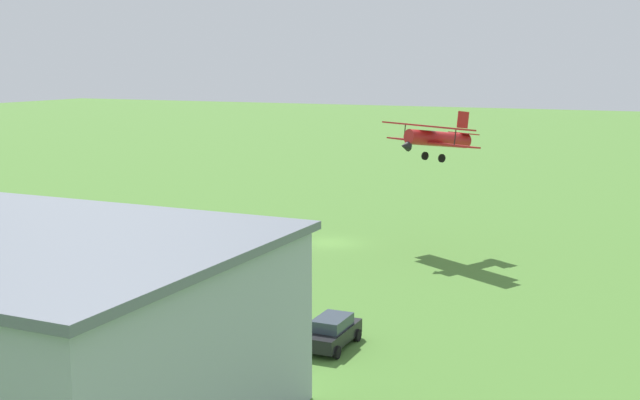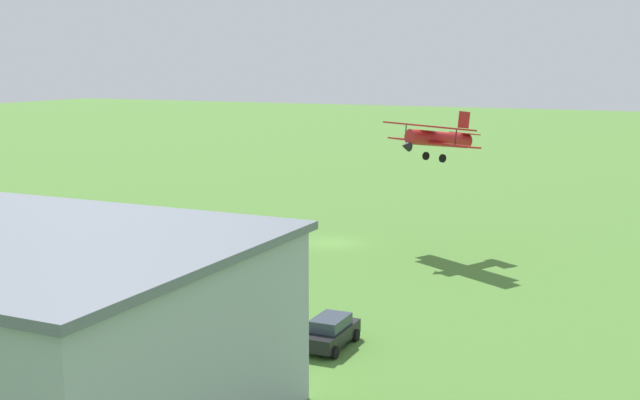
{
  "view_description": "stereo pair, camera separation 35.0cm",
  "coord_description": "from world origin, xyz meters",
  "views": [
    {
      "loc": [
        -26.24,
        58.68,
        14.41
      ],
      "look_at": [
        -3.63,
        9.99,
        5.3
      ],
      "focal_mm": 45.73,
      "sensor_mm": 36.0,
      "label": 1
    },
    {
      "loc": [
        -26.56,
        58.54,
        14.41
      ],
      "look_at": [
        -3.63,
        9.99,
        5.3
      ],
      "focal_mm": 45.73,
      "sensor_mm": 36.0,
      "label": 2
    }
  ],
  "objects": [
    {
      "name": "biplane",
      "position": [
        -8.05,
        -1.4,
        8.7
      ],
      "size": [
        8.69,
        7.33,
        3.76
      ],
      "color": "#B21E1E"
    },
    {
      "name": "person_by_parked_cars",
      "position": [
        5.52,
        18.49,
        0.84
      ],
      "size": [
        0.53,
        0.53,
        1.69
      ],
      "color": "#33723F",
      "rests_on": "ground_plane"
    },
    {
      "name": "car_black",
      "position": [
        -10.03,
        22.3,
        0.84
      ],
      "size": [
        1.98,
        4.15,
        1.62
      ],
      "color": "black",
      "rests_on": "ground_plane"
    },
    {
      "name": "ground_plane",
      "position": [
        0.0,
        0.0,
        0.0
      ],
      "size": [
        400.0,
        400.0,
        0.0
      ],
      "primitive_type": "plane",
      "color": "#47752D"
    },
    {
      "name": "person_walking_on_apron",
      "position": [
        -4.22,
        16.86,
        0.82
      ],
      "size": [
        0.54,
        0.54,
        1.65
      ],
      "color": "#72338C",
      "rests_on": "ground_plane"
    },
    {
      "name": "person_beside_truck",
      "position": [
        9.95,
        19.9,
        0.76
      ],
      "size": [
        0.45,
        0.45,
        1.53
      ],
      "color": "#33723F",
      "rests_on": "ground_plane"
    }
  ]
}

